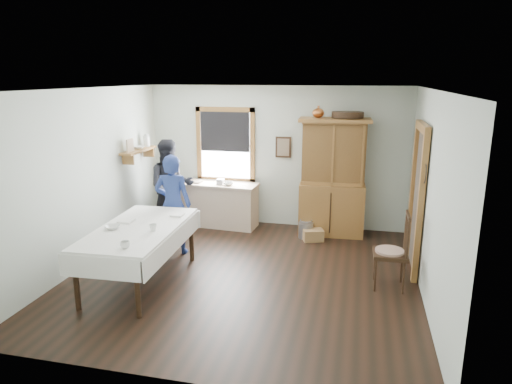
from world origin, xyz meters
TOP-DOWN VIEW (x-y plane):
  - room at (0.00, 0.00)m, footprint 5.01×5.01m
  - window at (-1.00, 2.46)m, footprint 1.18×0.07m
  - doorway at (2.46, 0.85)m, footprint 0.09×1.14m
  - wall_shelf at (-2.37, 1.54)m, footprint 0.24×1.00m
  - framed_picture at (0.15, 2.46)m, footprint 0.30×0.04m
  - rug_beater at (2.45, 0.30)m, footprint 0.01×0.27m
  - work_counter at (-1.04, 2.13)m, footprint 1.53×0.67m
  - china_hutch at (1.12, 2.14)m, footprint 1.29×0.66m
  - dining_table at (-1.37, -0.57)m, footprint 1.18×2.13m
  - spindle_chair at (2.07, 0.08)m, footprint 0.51×0.51m
  - pail at (0.70, 1.81)m, footprint 0.30×0.30m
  - wicker_basket at (0.84, 1.69)m, footprint 0.42×0.36m
  - woman_blue at (-1.35, 0.62)m, footprint 0.59×0.42m
  - figure_dark at (-1.81, 1.61)m, footprint 0.99×0.92m
  - table_cup_a at (-1.15, -1.34)m, footprint 0.13×0.13m
  - table_cup_b at (-1.10, -0.66)m, footprint 0.13×0.13m
  - table_bowl at (-1.68, -0.72)m, footprint 0.27×0.27m
  - counter_book at (-1.58, 2.12)m, footprint 0.16×0.21m
  - counter_bowl at (-0.82, 2.01)m, footprint 0.24×0.24m
  - shelf_bowl at (-2.37, 1.55)m, footprint 0.22×0.22m

SIDE VIEW (x-z plane):
  - wicker_basket at x=0.84m, z-range 0.00..0.21m
  - pail at x=0.70m, z-range 0.00..0.29m
  - dining_table at x=-1.37m, z-range 0.00..0.83m
  - work_counter at x=-1.04m, z-range 0.00..0.86m
  - spindle_chair at x=2.07m, z-range 0.00..1.09m
  - woman_blue at x=-1.35m, z-range 0.00..1.54m
  - figure_dark at x=-1.81m, z-range 0.00..1.62m
  - table_bowl at x=-1.68m, z-range 0.83..0.89m
  - counter_book at x=-1.58m, z-range 0.86..0.88m
  - table_cup_a at x=-1.15m, z-range 0.83..0.93m
  - table_cup_b at x=-1.10m, z-range 0.83..0.93m
  - counter_bowl at x=-0.82m, z-range 0.86..0.92m
  - china_hutch at x=1.12m, z-range 0.00..2.15m
  - doorway at x=2.46m, z-range 0.05..2.27m
  - room at x=0.00m, z-range 0.00..2.70m
  - framed_picture at x=0.15m, z-range 1.35..1.75m
  - wall_shelf at x=-2.37m, z-range 1.35..1.79m
  - shelf_bowl at x=-2.37m, z-range 1.57..1.62m
  - window at x=-1.00m, z-range 0.89..2.37m
  - rug_beater at x=2.45m, z-range 1.58..1.86m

